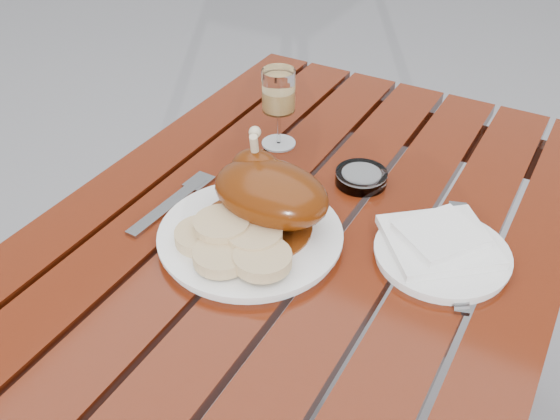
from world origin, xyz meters
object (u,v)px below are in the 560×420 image
object	(u,v)px
dinner_plate	(250,236)
wine_glass	(279,109)
ashtray	(361,177)
table	(296,377)
side_plate	(442,255)

from	to	relation	value
dinner_plate	wine_glass	size ratio (longest dim) A/B	1.87
dinner_plate	ashtray	xyz separation A→B (m)	(0.09, 0.24, 0.00)
table	ashtray	bearing A→B (deg)	79.95
side_plate	ashtray	distance (m)	0.23
table	side_plate	xyz separation A→B (m)	(0.22, 0.05, 0.38)
wine_glass	ashtray	bearing A→B (deg)	-12.90
dinner_plate	table	bearing A→B (deg)	47.39
dinner_plate	wine_glass	bearing A→B (deg)	110.94
wine_glass	dinner_plate	bearing A→B (deg)	-69.06
wine_glass	side_plate	bearing A→B (deg)	-24.30
side_plate	wine_glass	bearing A→B (deg)	155.70
dinner_plate	wine_glass	world-z (taller)	wine_glass
ashtray	side_plate	bearing A→B (deg)	-34.21
wine_glass	ashtray	distance (m)	0.21
wine_glass	table	bearing A→B (deg)	-53.39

